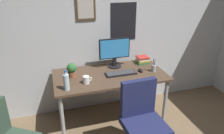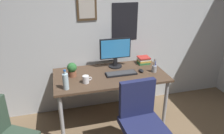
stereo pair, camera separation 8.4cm
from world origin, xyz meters
TOP-DOWN VIEW (x-y plane):
  - wall_back at (-0.00, 2.15)m, footprint 4.40×0.10m
  - desk at (-0.13, 1.67)m, footprint 1.54×0.79m
  - office_chair at (0.03, 0.92)m, footprint 0.56×0.57m
  - monitor at (0.01, 1.91)m, footprint 0.46×0.20m
  - keyboard at (0.01, 1.63)m, footprint 0.43×0.15m
  - computer_mouse at (0.31, 1.63)m, footprint 0.06×0.11m
  - water_bottle at (-0.75, 1.40)m, footprint 0.07×0.07m
  - coffee_mug_near at (-0.50, 1.50)m, footprint 0.12×0.08m
  - potted_plant at (-0.65, 1.74)m, footprint 0.13×0.13m
  - pen_cup at (0.49, 1.59)m, footprint 0.07×0.07m
  - book_stack_left at (0.47, 1.92)m, footprint 0.19×0.16m

SIDE VIEW (x-z plane):
  - office_chair at x=0.03m, z-range 0.05..1.00m
  - desk at x=-0.13m, z-range 0.30..1.06m
  - keyboard at x=0.01m, z-range 0.76..0.78m
  - computer_mouse at x=0.31m, z-range 0.76..0.79m
  - coffee_mug_near at x=-0.50m, z-range 0.76..0.86m
  - book_stack_left at x=0.47m, z-range 0.76..0.86m
  - pen_cup at x=0.49m, z-range 0.71..0.91m
  - potted_plant at x=-0.65m, z-range 0.76..0.96m
  - water_bottle at x=-0.75m, z-range 0.74..0.99m
  - monitor at x=0.01m, z-range 0.78..1.21m
  - wall_back at x=0.00m, z-range 0.00..2.60m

